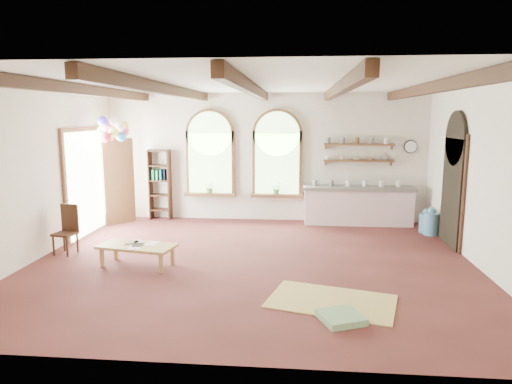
# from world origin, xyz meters

# --- Properties ---
(floor) EXTENTS (8.00, 8.00, 0.00)m
(floor) POSITION_xyz_m (0.00, 0.00, 0.00)
(floor) COLOR maroon
(floor) RESTS_ON ground
(ceiling_beams) EXTENTS (6.20, 6.80, 0.18)m
(ceiling_beams) POSITION_xyz_m (0.00, 0.00, 3.10)
(ceiling_beams) COLOR #3B1C12
(ceiling_beams) RESTS_ON ceiling
(window_left) EXTENTS (1.30, 0.28, 2.20)m
(window_left) POSITION_xyz_m (-1.40, 3.43, 1.63)
(window_left) COLOR brown
(window_left) RESTS_ON floor
(window_right) EXTENTS (1.30, 0.28, 2.20)m
(window_right) POSITION_xyz_m (0.30, 3.43, 1.63)
(window_right) COLOR brown
(window_right) RESTS_ON floor
(left_doorway) EXTENTS (0.10, 1.90, 2.50)m
(left_doorway) POSITION_xyz_m (-3.95, 1.80, 1.15)
(left_doorway) COLOR brown
(left_doorway) RESTS_ON floor
(right_doorway) EXTENTS (0.10, 1.30, 2.40)m
(right_doorway) POSITION_xyz_m (3.95, 1.50, 1.10)
(right_doorway) COLOR black
(right_doorway) RESTS_ON floor
(kitchen_counter) EXTENTS (2.68, 0.62, 0.94)m
(kitchen_counter) POSITION_xyz_m (2.30, 3.20, 0.48)
(kitchen_counter) COLOR #F6D1D1
(kitchen_counter) RESTS_ON floor
(wall_shelf_lower) EXTENTS (1.70, 0.24, 0.04)m
(wall_shelf_lower) POSITION_xyz_m (2.30, 3.38, 1.55)
(wall_shelf_lower) COLOR brown
(wall_shelf_lower) RESTS_ON wall_back
(wall_shelf_upper) EXTENTS (1.70, 0.24, 0.04)m
(wall_shelf_upper) POSITION_xyz_m (2.30, 3.38, 1.95)
(wall_shelf_upper) COLOR brown
(wall_shelf_upper) RESTS_ON wall_back
(wall_clock) EXTENTS (0.32, 0.04, 0.32)m
(wall_clock) POSITION_xyz_m (3.55, 3.45, 1.90)
(wall_clock) COLOR black
(wall_clock) RESTS_ON wall_back
(bookshelf) EXTENTS (0.53, 0.32, 1.80)m
(bookshelf) POSITION_xyz_m (-2.70, 3.32, 0.90)
(bookshelf) COLOR #3B1C12
(bookshelf) RESTS_ON floor
(coffee_table) EXTENTS (1.43, 0.86, 0.38)m
(coffee_table) POSITION_xyz_m (-2.01, -0.38, 0.34)
(coffee_table) COLOR tan
(coffee_table) RESTS_ON floor
(side_chair) EXTENTS (0.44, 0.44, 0.95)m
(side_chair) POSITION_xyz_m (-3.65, 0.22, 0.27)
(side_chair) COLOR #3B1C12
(side_chair) RESTS_ON floor
(floor_mat) EXTENTS (2.00, 1.52, 0.02)m
(floor_mat) POSITION_xyz_m (1.32, -1.68, 0.01)
(floor_mat) COLOR #D6C06B
(floor_mat) RESTS_ON floor
(floor_cushion) EXTENTS (0.68, 0.68, 0.09)m
(floor_cushion) POSITION_xyz_m (1.40, -2.29, 0.04)
(floor_cushion) COLOR #79A16F
(floor_cushion) RESTS_ON floor
(water_jug_a) EXTENTS (0.28, 0.28, 0.55)m
(water_jug_a) POSITION_xyz_m (3.75, 2.50, 0.24)
(water_jug_a) COLOR #5089AD
(water_jug_a) RESTS_ON floor
(water_jug_b) EXTENTS (0.33, 0.33, 0.65)m
(water_jug_b) POSITION_xyz_m (3.82, 2.30, 0.28)
(water_jug_b) COLOR #5089AD
(water_jug_b) RESTS_ON floor
(balloon_cluster) EXTENTS (0.76, 0.85, 1.15)m
(balloon_cluster) POSITION_xyz_m (-3.41, 2.21, 2.33)
(balloon_cluster) COLOR silver
(balloon_cluster) RESTS_ON floor
(table_book) EXTENTS (0.25, 0.29, 0.02)m
(table_book) POSITION_xyz_m (-2.28, -0.28, 0.39)
(table_book) COLOR olive
(table_book) RESTS_ON coffee_table
(tablet) EXTENTS (0.19, 0.26, 0.01)m
(tablet) POSITION_xyz_m (-1.99, -0.38, 0.39)
(tablet) COLOR black
(tablet) RESTS_ON coffee_table
(potted_plant_left) EXTENTS (0.27, 0.23, 0.30)m
(potted_plant_left) POSITION_xyz_m (-1.40, 3.32, 0.85)
(potted_plant_left) COLOR #598C4C
(potted_plant_left) RESTS_ON window_left
(potted_plant_right) EXTENTS (0.27, 0.23, 0.30)m
(potted_plant_right) POSITION_xyz_m (0.30, 3.32, 0.85)
(potted_plant_right) COLOR #598C4C
(potted_plant_right) RESTS_ON window_right
(shelf_cup_a) EXTENTS (0.12, 0.10, 0.10)m
(shelf_cup_a) POSITION_xyz_m (1.55, 3.38, 1.62)
(shelf_cup_a) COLOR white
(shelf_cup_a) RESTS_ON wall_shelf_lower
(shelf_cup_b) EXTENTS (0.10, 0.10, 0.09)m
(shelf_cup_b) POSITION_xyz_m (1.90, 3.38, 1.62)
(shelf_cup_b) COLOR beige
(shelf_cup_b) RESTS_ON wall_shelf_lower
(shelf_bowl_a) EXTENTS (0.22, 0.22, 0.05)m
(shelf_bowl_a) POSITION_xyz_m (2.25, 3.38, 1.60)
(shelf_bowl_a) COLOR beige
(shelf_bowl_a) RESTS_ON wall_shelf_lower
(shelf_bowl_b) EXTENTS (0.20, 0.20, 0.06)m
(shelf_bowl_b) POSITION_xyz_m (2.60, 3.38, 1.60)
(shelf_bowl_b) COLOR #8C664C
(shelf_bowl_b) RESTS_ON wall_shelf_lower
(shelf_vase) EXTENTS (0.18, 0.18, 0.19)m
(shelf_vase) POSITION_xyz_m (2.95, 3.38, 1.67)
(shelf_vase) COLOR slate
(shelf_vase) RESTS_ON wall_shelf_lower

